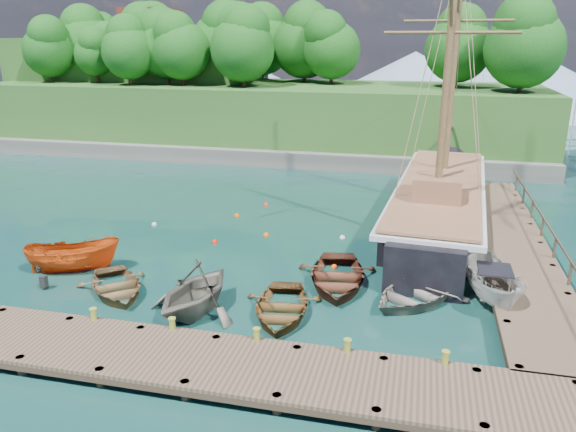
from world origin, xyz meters
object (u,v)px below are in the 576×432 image
object	(u,v)px
rowboat_0	(117,293)
rowboat_2	(281,315)
rowboat_1	(196,313)
cabin_boat_white	(491,302)
schooner	(439,207)
motorboat_orange	(75,271)
rowboat_3	(414,301)
rowboat_4	(337,285)

from	to	relation	value
rowboat_0	rowboat_2	world-z (taller)	rowboat_2
rowboat_1	rowboat_2	size ratio (longest dim) A/B	0.98
rowboat_1	cabin_boat_white	bearing A→B (deg)	29.15
rowboat_0	schooner	xyz separation A→B (m)	(13.06, 12.26, 1.04)
rowboat_1	motorboat_orange	distance (m)	7.35
rowboat_0	rowboat_3	xyz separation A→B (m)	(12.03, 2.16, 0.00)
rowboat_2	cabin_boat_white	bearing A→B (deg)	13.27
rowboat_0	rowboat_4	world-z (taller)	rowboat_4
rowboat_4	motorboat_orange	size ratio (longest dim) A/B	1.19
rowboat_2	rowboat_4	xyz separation A→B (m)	(1.65, 3.22, 0.00)
schooner	cabin_boat_white	bearing A→B (deg)	-73.82
rowboat_3	motorboat_orange	bearing A→B (deg)	-142.32
motorboat_orange	cabin_boat_white	distance (m)	18.13
rowboat_1	rowboat_2	xyz separation A→B (m)	(3.24, 0.55, 0.00)
rowboat_3	motorboat_orange	world-z (taller)	motorboat_orange
rowboat_4	cabin_boat_white	world-z (taller)	cabin_boat_white
rowboat_1	schooner	world-z (taller)	schooner
motorboat_orange	schooner	xyz separation A→B (m)	(16.12, 10.62, 1.04)
rowboat_0	motorboat_orange	bearing A→B (deg)	112.18
schooner	rowboat_4	bearing A→B (deg)	-110.36
rowboat_4	cabin_boat_white	xyz separation A→B (m)	(6.29, -0.16, 0.00)
rowboat_2	rowboat_3	distance (m)	5.51
rowboat_2	cabin_boat_white	xyz separation A→B (m)	(7.94, 3.05, 0.00)
schooner	rowboat_3	bearing A→B (deg)	-91.36
motorboat_orange	cabin_boat_white	xyz separation A→B (m)	(18.09, 1.12, 0.00)
rowboat_3	cabin_boat_white	world-z (taller)	cabin_boat_white
rowboat_2	schooner	bearing A→B (deg)	56.79
rowboat_3	rowboat_4	world-z (taller)	rowboat_4
rowboat_0	schooner	size ratio (longest dim) A/B	0.16
rowboat_1	schooner	bearing A→B (deg)	66.17
rowboat_0	motorboat_orange	size ratio (longest dim) A/B	0.98
rowboat_2	motorboat_orange	distance (m)	10.34
cabin_boat_white	rowboat_0	bearing A→B (deg)	179.04
rowboat_2	schooner	distance (m)	13.94
rowboat_2	cabin_boat_white	world-z (taller)	cabin_boat_white
rowboat_1	rowboat_2	bearing A→B (deg)	20.95
motorboat_orange	schooner	bearing A→B (deg)	-78.75
motorboat_orange	rowboat_1	bearing A→B (deg)	-131.90
rowboat_3	cabin_boat_white	size ratio (longest dim) A/B	0.99
rowboat_0	rowboat_1	bearing A→B (deg)	-51.94
rowboat_0	schooner	bearing A→B (deg)	3.59
rowboat_1	cabin_boat_white	distance (m)	11.75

